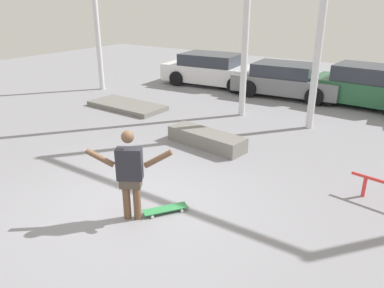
# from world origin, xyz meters

# --- Properties ---
(ground_plane) EXTENTS (36.00, 36.00, 0.00)m
(ground_plane) POSITION_xyz_m (0.00, 0.00, 0.00)
(ground_plane) COLOR gray
(skateboarder) EXTENTS (1.25, 0.83, 1.59)m
(skateboarder) POSITION_xyz_m (0.16, -0.27, 0.87)
(skateboarder) COLOR brown
(skateboarder) RESTS_ON ground_plane
(skateboard) EXTENTS (0.62, 0.77, 0.08)m
(skateboard) POSITION_xyz_m (0.50, 0.19, 0.06)
(skateboard) COLOR #338C4C
(skateboard) RESTS_ON ground_plane
(grind_box) EXTENTS (2.16, 0.89, 0.37)m
(grind_box) POSITION_xyz_m (-0.60, 3.25, 0.19)
(grind_box) COLOR slate
(grind_box) RESTS_ON ground_plane
(manual_pad) EXTENTS (2.72, 1.27, 0.15)m
(manual_pad) POSITION_xyz_m (-4.67, 4.65, 0.08)
(manual_pad) COLOR slate
(manual_pad) RESTS_ON ground_plane
(parked_car_white) EXTENTS (4.42, 2.26, 1.31)m
(parked_car_white) POSITION_xyz_m (-4.12, 9.33, 0.64)
(parked_car_white) COLOR white
(parked_car_white) RESTS_ON ground_plane
(parked_car_grey) EXTENTS (4.04, 2.16, 1.22)m
(parked_car_grey) POSITION_xyz_m (-0.87, 9.27, 0.60)
(parked_car_grey) COLOR slate
(parked_car_grey) RESTS_ON ground_plane
(parked_car_green) EXTENTS (4.01, 2.02, 1.38)m
(parked_car_green) POSITION_xyz_m (2.04, 9.49, 0.67)
(parked_car_green) COLOR #28603D
(parked_car_green) RESTS_ON ground_plane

